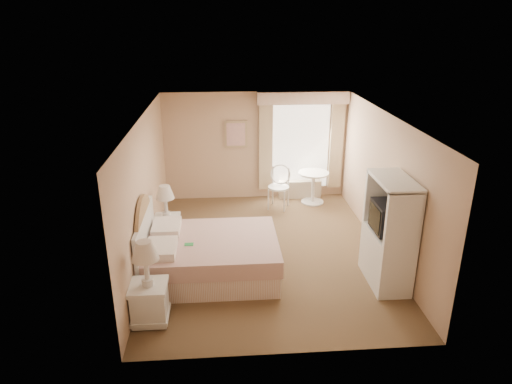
{
  "coord_description": "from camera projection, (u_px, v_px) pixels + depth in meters",
  "views": [
    {
      "loc": [
        -0.77,
        -7.43,
        4.04
      ],
      "look_at": [
        -0.18,
        0.3,
        1.06
      ],
      "focal_mm": 32.0,
      "sensor_mm": 36.0,
      "label": 1
    }
  ],
  "objects": [
    {
      "name": "room",
      "position": [
        267.0,
        188.0,
        7.97
      ],
      "size": [
        4.21,
        5.51,
        2.51
      ],
      "color": "brown",
      "rests_on": "ground"
    },
    {
      "name": "cafe_chair",
      "position": [
        279.0,
        183.0,
        10.18
      ],
      "size": [
        0.61,
        0.61,
        0.98
      ],
      "rotation": [
        0.0,
        0.0,
        -0.38
      ],
      "color": "silver",
      "rests_on": "room"
    },
    {
      "name": "nightstand_near",
      "position": [
        149.0,
        293.0,
        6.32
      ],
      "size": [
        0.51,
        0.51,
        1.24
      ],
      "color": "white",
      "rests_on": "room"
    },
    {
      "name": "framed_art",
      "position": [
        236.0,
        134.0,
        10.35
      ],
      "size": [
        0.52,
        0.04,
        0.62
      ],
      "color": "tan",
      "rests_on": "room"
    },
    {
      "name": "round_table",
      "position": [
        313.0,
        182.0,
        10.45
      ],
      "size": [
        0.7,
        0.7,
        0.74
      ],
      "color": "silver",
      "rests_on": "room"
    },
    {
      "name": "nightstand_far",
      "position": [
        167.0,
        222.0,
        8.56
      ],
      "size": [
        0.47,
        0.47,
        1.15
      ],
      "color": "white",
      "rests_on": "room"
    },
    {
      "name": "window",
      "position": [
        301.0,
        143.0,
        10.48
      ],
      "size": [
        2.05,
        0.22,
        2.51
      ],
      "color": "white",
      "rests_on": "room"
    },
    {
      "name": "bed",
      "position": [
        204.0,
        255.0,
        7.53
      ],
      "size": [
        2.19,
        1.72,
        1.53
      ],
      "color": "tan",
      "rests_on": "room"
    },
    {
      "name": "armoire",
      "position": [
        388.0,
        241.0,
        7.2
      ],
      "size": [
        0.53,
        1.07,
        1.78
      ],
      "color": "white",
      "rests_on": "room"
    }
  ]
}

